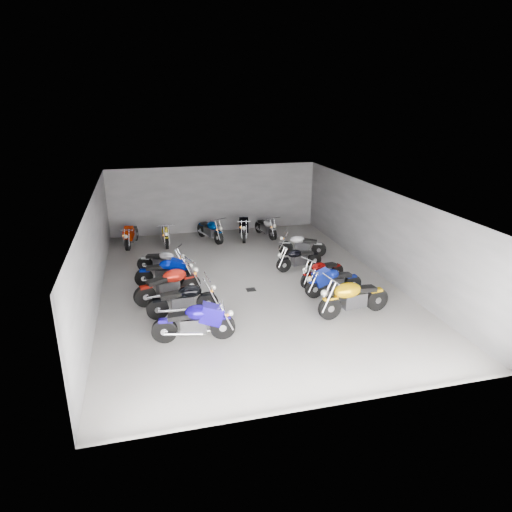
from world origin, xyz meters
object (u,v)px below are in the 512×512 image
at_px(motorcycle_right_e, 299,258).
at_px(motorcycle_back_b, 166,235).
at_px(motorcycle_back_c, 210,230).
at_px(drain_grate, 251,290).
at_px(motorcycle_left_b, 195,322).
at_px(motorcycle_back_e, 266,227).
at_px(motorcycle_left_d, 169,285).
at_px(motorcycle_back_d, 244,227).
at_px(motorcycle_left_c, 184,300).
at_px(motorcycle_left_f, 162,261).
at_px(motorcycle_right_c, 333,281).
at_px(motorcycle_left_e, 165,272).
at_px(motorcycle_right_d, 322,272).
at_px(motorcycle_right_b, 353,297).
at_px(motorcycle_right_f, 302,245).
at_px(motorcycle_back_a, 131,235).

bearing_deg(motorcycle_right_e, motorcycle_back_b, 37.32).
xyz_separation_m(motorcycle_right_e, motorcycle_back_c, (-2.71, 4.51, 0.06)).
relative_size(drain_grate, motorcycle_back_b, 0.16).
distance_m(motorcycle_left_b, motorcycle_back_c, 9.09).
xyz_separation_m(motorcycle_back_b, motorcycle_back_e, (4.68, 0.07, -0.00)).
xyz_separation_m(motorcycle_left_b, motorcycle_back_e, (4.45, 8.89, -0.08)).
height_order(motorcycle_left_d, motorcycle_back_d, motorcycle_left_d).
bearing_deg(motorcycle_left_c, motorcycle_back_d, 151.17).
relative_size(motorcycle_left_b, motorcycle_left_f, 1.25).
bearing_deg(motorcycle_right_c, motorcycle_back_c, 18.61).
bearing_deg(motorcycle_left_b, motorcycle_left_d, -163.29).
xyz_separation_m(drain_grate, motorcycle_right_e, (2.22, 1.44, 0.45)).
relative_size(motorcycle_left_e, motorcycle_right_d, 1.11).
xyz_separation_m(motorcycle_right_b, motorcycle_right_f, (0.32, 5.52, -0.10)).
height_order(motorcycle_left_c, motorcycle_left_f, motorcycle_left_c).
distance_m(motorcycle_right_d, motorcycle_back_b, 7.85).
relative_size(motorcycle_right_d, motorcycle_back_e, 0.98).
xyz_separation_m(motorcycle_left_f, motorcycle_right_f, (5.73, 0.56, 0.01)).
distance_m(motorcycle_left_b, motorcycle_right_c, 5.19).
height_order(motorcycle_left_e, motorcycle_back_b, motorcycle_left_e).
xyz_separation_m(motorcycle_left_c, motorcycle_back_a, (-1.58, 7.46, -0.03)).
bearing_deg(motorcycle_right_c, motorcycle_left_d, 75.44).
xyz_separation_m(drain_grate, motorcycle_right_d, (2.55, -0.15, 0.47)).
bearing_deg(motorcycle_right_d, motorcycle_left_c, 82.25).
relative_size(motorcycle_left_d, motorcycle_right_d, 1.18).
distance_m(motorcycle_left_c, motorcycle_right_e, 5.44).
bearing_deg(motorcycle_right_e, motorcycle_left_e, 84.05).
bearing_deg(motorcycle_right_d, motorcycle_back_c, 4.62).
bearing_deg(motorcycle_right_d, motorcycle_back_d, -8.41).
bearing_deg(motorcycle_left_b, motorcycle_back_c, 175.20).
xyz_separation_m(motorcycle_right_b, motorcycle_right_e, (-0.34, 4.03, -0.12)).
distance_m(motorcycle_left_e, motorcycle_back_b, 4.76).
relative_size(motorcycle_left_f, motorcycle_right_d, 0.97).
relative_size(motorcycle_left_d, motorcycle_right_b, 0.93).
bearing_deg(drain_grate, motorcycle_right_d, -3.26).
xyz_separation_m(motorcycle_right_f, motorcycle_back_c, (-3.37, 3.03, 0.04)).
relative_size(motorcycle_right_b, motorcycle_right_d, 1.27).
height_order(motorcycle_back_a, motorcycle_back_c, motorcycle_back_c).
xyz_separation_m(motorcycle_left_f, motorcycle_back_b, (0.34, 3.50, 0.00)).
xyz_separation_m(motorcycle_left_f, motorcycle_right_d, (5.40, -2.51, 0.01)).
bearing_deg(motorcycle_right_d, motorcycle_back_b, 18.28).
bearing_deg(motorcycle_left_f, motorcycle_right_b, 72.26).
relative_size(motorcycle_left_f, motorcycle_back_c, 0.89).
relative_size(motorcycle_left_d, motorcycle_left_e, 1.06).
bearing_deg(motorcycle_left_c, motorcycle_back_b, 177.45).
bearing_deg(motorcycle_left_d, motorcycle_right_d, 70.32).
xyz_separation_m(motorcycle_left_d, motorcycle_right_b, (5.34, -2.43, 0.02)).
height_order(drain_grate, motorcycle_left_d, motorcycle_left_d).
bearing_deg(motorcycle_left_b, motorcycle_right_e, 140.89).
height_order(motorcycle_left_e, motorcycle_right_e, motorcycle_left_e).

